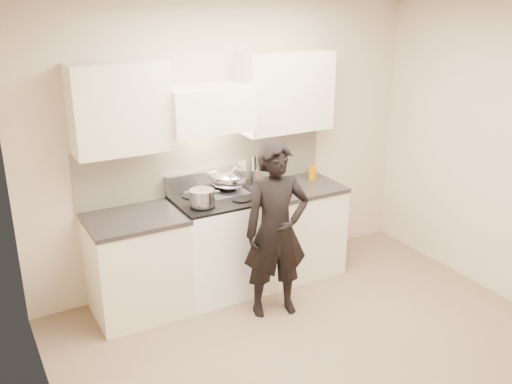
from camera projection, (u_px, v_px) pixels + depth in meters
ground_plane at (331, 359)px, 4.50m from camera, size 4.00×4.00×0.00m
room_shell at (304, 154)px, 4.23m from camera, size 4.04×3.54×2.70m
stove at (218, 245)px, 5.37m from camera, size 0.76×0.65×0.96m
counter_right at (292, 229)px, 5.75m from camera, size 0.92×0.67×0.92m
counter_left at (138, 265)px, 5.02m from camera, size 0.82×0.67×0.92m
wok at (229, 179)px, 5.38m from camera, size 0.37×0.45×0.30m
stock_pot at (202, 198)px, 4.97m from camera, size 0.29×0.29×0.15m
utensil_crock at (255, 175)px, 5.63m from camera, size 0.11×0.11×0.29m
spice_jar at (266, 181)px, 5.60m from camera, size 0.04×0.04×0.09m
oil_glass at (312, 173)px, 5.76m from camera, size 0.08×0.08×0.14m
person at (276, 231)px, 4.91m from camera, size 0.65×0.51×1.58m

